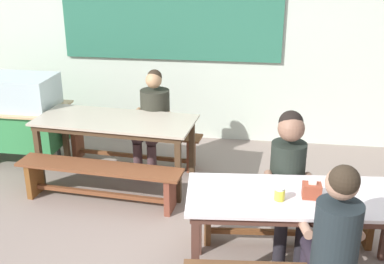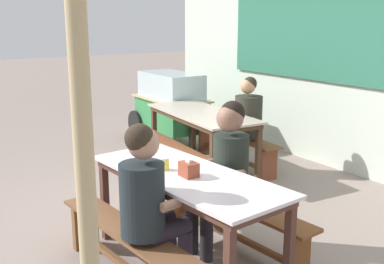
# 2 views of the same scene
# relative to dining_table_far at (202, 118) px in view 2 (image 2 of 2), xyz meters

# --- Properties ---
(ground_plane) EXTENTS (40.00, 40.00, 0.00)m
(ground_plane) POSITION_rel_dining_table_far_xyz_m (1.06, -1.26, -0.69)
(ground_plane) COLOR gray
(backdrop_wall) EXTENTS (7.59, 0.23, 2.64)m
(backdrop_wall) POSITION_rel_dining_table_far_xyz_m (1.03, 1.56, 0.70)
(backdrop_wall) COLOR silver
(backdrop_wall) RESTS_ON ground_plane
(dining_table_far) EXTENTS (1.83, 0.90, 0.77)m
(dining_table_far) POSITION_rel_dining_table_far_xyz_m (0.00, 0.00, 0.00)
(dining_table_far) COLOR #BBAD99
(dining_table_far) RESTS_ON ground_plane
(dining_table_near) EXTENTS (1.83, 0.87, 0.77)m
(dining_table_near) POSITION_rel_dining_table_far_xyz_m (1.94, -1.49, -0.00)
(dining_table_near) COLOR silver
(dining_table_near) RESTS_ON ground_plane
(bench_far_back) EXTENTS (1.76, 0.42, 0.42)m
(bench_far_back) POSITION_rel_dining_table_far_xyz_m (0.04, 0.51, -0.42)
(bench_far_back) COLOR brown
(bench_far_back) RESTS_ON ground_plane
(bench_far_front) EXTENTS (1.81, 0.47, 0.42)m
(bench_far_front) POSITION_rel_dining_table_far_xyz_m (-0.04, -0.51, -0.40)
(bench_far_front) COLOR brown
(bench_far_front) RESTS_ON ground_plane
(bench_near_back) EXTENTS (1.71, 0.41, 0.42)m
(bench_near_back) POSITION_rel_dining_table_far_xyz_m (1.89, -0.98, -0.40)
(bench_near_back) COLOR brown
(bench_near_back) RESTS_ON ground_plane
(bench_near_front) EXTENTS (1.79, 0.43, 0.42)m
(bench_near_front) POSITION_rel_dining_table_far_xyz_m (1.99, -2.00, -0.41)
(bench_near_front) COLOR brown
(bench_near_front) RESTS_ON ground_plane
(food_cart) EXTENTS (1.64, 0.79, 1.10)m
(food_cart) POSITION_rel_dining_table_far_xyz_m (-1.49, 0.43, -0.06)
(food_cart) COLOR #348849
(food_cart) RESTS_ON ground_plane
(person_center_facing) EXTENTS (0.51, 0.59, 1.23)m
(person_center_facing) POSITION_rel_dining_table_far_xyz_m (0.34, 0.42, -0.01)
(person_center_facing) COLOR #473033
(person_center_facing) RESTS_ON ground_plane
(person_right_near_table) EXTENTS (0.45, 0.58, 1.28)m
(person_right_near_table) POSITION_rel_dining_table_far_xyz_m (1.87, -1.05, 0.04)
(person_right_near_table) COLOR black
(person_right_near_table) RESTS_ON ground_plane
(person_near_front) EXTENTS (0.47, 0.54, 1.27)m
(person_near_front) POSITION_rel_dining_table_far_xyz_m (2.13, -1.92, 0.03)
(person_near_front) COLOR #27202C
(person_near_front) RESTS_ON ground_plane
(tissue_box) EXTENTS (0.14, 0.11, 0.14)m
(tissue_box) POSITION_rel_dining_table_far_xyz_m (2.01, -1.51, 0.13)
(tissue_box) COLOR brown
(tissue_box) RESTS_ON dining_table_near
(condiment_jar) EXTENTS (0.08, 0.08, 0.10)m
(condiment_jar) POSITION_rel_dining_table_far_xyz_m (1.77, -1.59, 0.12)
(condiment_jar) COLOR yellow
(condiment_jar) RESTS_ON dining_table_near
(wooden_support_post) EXTENTS (0.09, 0.09, 2.22)m
(wooden_support_post) POSITION_rel_dining_table_far_xyz_m (2.88, -2.65, 0.42)
(wooden_support_post) COLOR tan
(wooden_support_post) RESTS_ON ground_plane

